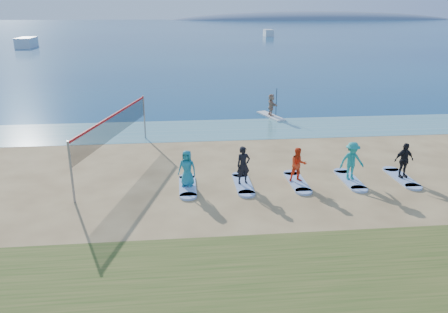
{
  "coord_description": "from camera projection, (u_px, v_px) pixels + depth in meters",
  "views": [
    {
      "loc": [
        -2.66,
        -15.79,
        7.16
      ],
      "look_at": [
        -0.82,
        2.0,
        1.1
      ],
      "focal_mm": 35.0,
      "sensor_mm": 36.0,
      "label": 1
    }
  ],
  "objects": [
    {
      "name": "surfboard_1",
      "position": [
        243.0,
        184.0,
        18.68
      ],
      "size": [
        0.7,
        2.2,
        0.09
      ],
      "primitive_type": "cube",
      "color": "#90ADDF",
      "rests_on": "ground"
    },
    {
      "name": "surfboard_3",
      "position": [
        350.0,
        180.0,
        19.14
      ],
      "size": [
        0.7,
        2.2,
        0.09
      ],
      "primitive_type": "cube",
      "color": "#90ADDF",
      "rests_on": "ground"
    },
    {
      "name": "student_2",
      "position": [
        298.0,
        165.0,
        18.65
      ],
      "size": [
        0.74,
        0.58,
        1.5
      ],
      "primitive_type": "imported",
      "rotation": [
        0.0,
        0.0,
        0.02
      ],
      "color": "#EC3F18",
      "rests_on": "surfboard_2"
    },
    {
      "name": "student_1",
      "position": [
        243.0,
        165.0,
        18.4
      ],
      "size": [
        0.67,
        0.52,
        1.63
      ],
      "primitive_type": "imported",
      "rotation": [
        0.0,
        0.0,
        0.24
      ],
      "color": "black",
      "rests_on": "surfboard_1"
    },
    {
      "name": "paddleboarder",
      "position": [
        271.0,
        105.0,
        30.2
      ],
      "size": [
        0.63,
        1.44,
        1.5
      ],
      "primitive_type": "imported",
      "rotation": [
        0.0,
        0.0,
        1.71
      ],
      "color": "tan",
      "rests_on": "paddleboard"
    },
    {
      "name": "paddleboard",
      "position": [
        271.0,
        116.0,
        30.46
      ],
      "size": [
        1.56,
        3.07,
        0.12
      ],
      "primitive_type": "cube",
      "rotation": [
        0.0,
        0.0,
        0.3
      ],
      "color": "silver",
      "rests_on": "ground"
    },
    {
      "name": "ocean",
      "position": [
        184.0,
        28.0,
        168.16
      ],
      "size": [
        600.0,
        600.0,
        0.0
      ],
      "primitive_type": "plane",
      "color": "navy",
      "rests_on": "ground"
    },
    {
      "name": "volleyball_net",
      "position": [
        114.0,
        126.0,
        20.66
      ],
      "size": [
        2.25,
        8.83,
        2.5
      ],
      "rotation": [
        0.0,
        0.0,
        -0.24
      ],
      "color": "gray",
      "rests_on": "ground"
    },
    {
      "name": "surfboard_4",
      "position": [
        401.0,
        178.0,
        19.37
      ],
      "size": [
        0.7,
        2.2,
        0.09
      ],
      "primitive_type": "cube",
      "color": "#90ADDF",
      "rests_on": "ground"
    },
    {
      "name": "surfboard_0",
      "position": [
        188.0,
        186.0,
        18.45
      ],
      "size": [
        0.7,
        2.2,
        0.09
      ],
      "primitive_type": "cube",
      "color": "#90ADDF",
      "rests_on": "ground"
    },
    {
      "name": "boat_offshore_a",
      "position": [
        27.0,
        48.0,
        85.27
      ],
      "size": [
        3.35,
        7.29,
        1.9
      ],
      "primitive_type": "cube",
      "rotation": [
        0.0,
        0.0,
        0.07
      ],
      "color": "silver",
      "rests_on": "ground"
    },
    {
      "name": "surfboard_2",
      "position": [
        297.0,
        182.0,
        18.91
      ],
      "size": [
        0.7,
        2.2,
        0.09
      ],
      "primitive_type": "cube",
      "color": "#90ADDF",
      "rests_on": "ground"
    },
    {
      "name": "island_ridge",
      "position": [
        315.0,
        20.0,
        309.32
      ],
      "size": [
        220.0,
        56.0,
        18.0
      ],
      "primitive_type": "ellipsoid",
      "color": "slate",
      "rests_on": "ground"
    },
    {
      "name": "student_0",
      "position": [
        187.0,
        168.0,
        18.18
      ],
      "size": [
        0.87,
        0.7,
        1.54
      ],
      "primitive_type": "imported",
      "rotation": [
        0.0,
        0.0,
        -0.32
      ],
      "color": "teal",
      "rests_on": "surfboard_0"
    },
    {
      "name": "student_4",
      "position": [
        404.0,
        160.0,
        19.1
      ],
      "size": [
        0.97,
        0.52,
        1.57
      ],
      "primitive_type": "imported",
      "rotation": [
        0.0,
        0.0,
        0.15
      ],
      "color": "black",
      "rests_on": "surfboard_4"
    },
    {
      "name": "ground",
      "position": [
        249.0,
        198.0,
        17.43
      ],
      "size": [
        600.0,
        600.0,
        0.0
      ],
      "primitive_type": "plane",
      "color": "tan",
      "rests_on": "ground"
    },
    {
      "name": "shallow_water",
      "position": [
        223.0,
        129.0,
        27.32
      ],
      "size": [
        600.0,
        600.0,
        0.0
      ],
      "primitive_type": "plane",
      "color": "teal",
      "rests_on": "ground"
    },
    {
      "name": "boat_offshore_b",
      "position": [
        268.0,
        36.0,
        120.61
      ],
      "size": [
        2.42,
        5.53,
        1.8
      ],
      "primitive_type": "cube",
      "rotation": [
        0.0,
        0.0,
        -0.04
      ],
      "color": "silver",
      "rests_on": "ground"
    },
    {
      "name": "student_3",
      "position": [
        352.0,
        161.0,
        18.86
      ],
      "size": [
        1.12,
        0.68,
        1.68
      ],
      "primitive_type": "imported",
      "rotation": [
        0.0,
        0.0,
        0.05
      ],
      "color": "teal",
      "rests_on": "surfboard_3"
    }
  ]
}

